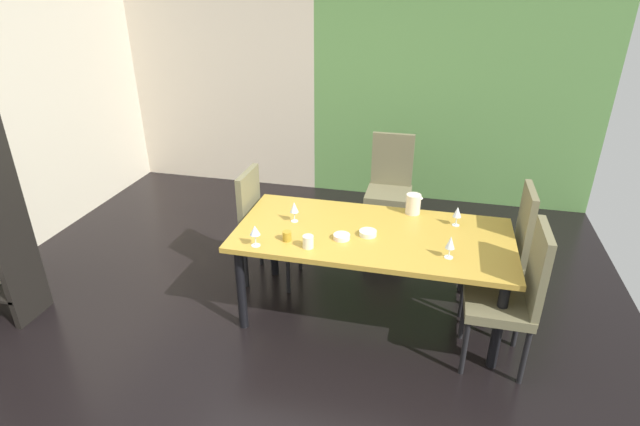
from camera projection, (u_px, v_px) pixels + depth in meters
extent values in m
cube|color=black|center=(270.00, 339.00, 3.78)|extent=(5.65, 6.02, 0.02)
cube|color=beige|center=(219.00, 79.00, 6.13)|extent=(2.45, 0.10, 2.61)
cube|color=#588744|center=(455.00, 91.00, 5.53)|extent=(3.21, 0.10, 2.61)
cube|color=#B68D33|center=(373.00, 235.00, 3.73)|extent=(2.05, 0.97, 0.04)
cylinder|color=black|center=(274.00, 240.00, 4.42)|extent=(0.07, 0.07, 0.70)
cylinder|color=black|center=(491.00, 266.00, 4.03)|extent=(0.07, 0.07, 0.70)
cylinder|color=black|center=(241.00, 288.00, 3.75)|extent=(0.07, 0.07, 0.70)
cylinder|color=black|center=(498.00, 325.00, 3.36)|extent=(0.07, 0.07, 0.70)
cube|color=#696345|center=(498.00, 304.00, 3.36)|extent=(0.44, 0.44, 0.07)
cube|color=#696345|center=(538.00, 271.00, 3.19)|extent=(0.05, 0.42, 0.60)
cylinder|color=black|center=(465.00, 348.00, 3.35)|extent=(0.04, 0.04, 0.44)
cylinder|color=black|center=(464.00, 314.00, 3.68)|extent=(0.04, 0.04, 0.44)
cylinder|color=black|center=(524.00, 357.00, 3.27)|extent=(0.04, 0.04, 0.44)
cylinder|color=black|center=(518.00, 322.00, 3.60)|extent=(0.04, 0.04, 0.44)
cube|color=#696345|center=(273.00, 231.00, 4.31)|extent=(0.44, 0.44, 0.07)
cube|color=#696345|center=(249.00, 201.00, 4.24)|extent=(0.05, 0.42, 0.53)
cylinder|color=black|center=(300.00, 249.00, 4.55)|extent=(0.04, 0.04, 0.44)
cylinder|color=black|center=(288.00, 270.00, 4.21)|extent=(0.04, 0.04, 0.44)
cylinder|color=black|center=(261.00, 244.00, 4.63)|extent=(0.04, 0.04, 0.44)
cylinder|color=black|center=(246.00, 265.00, 4.29)|extent=(0.04, 0.04, 0.44)
cube|color=#696345|center=(388.00, 195.00, 5.02)|extent=(0.44, 0.44, 0.07)
cube|color=#696345|center=(392.00, 161.00, 5.07)|extent=(0.42, 0.05, 0.58)
cylinder|color=black|center=(404.00, 228.00, 4.92)|extent=(0.04, 0.04, 0.44)
cylinder|color=black|center=(366.00, 223.00, 5.00)|extent=(0.04, 0.04, 0.44)
cylinder|color=black|center=(407.00, 211.00, 5.25)|extent=(0.04, 0.04, 0.44)
cylinder|color=black|center=(371.00, 208.00, 5.33)|extent=(0.04, 0.04, 0.44)
cube|color=#696345|center=(491.00, 257.00, 3.93)|extent=(0.44, 0.44, 0.07)
cube|color=#696345|center=(525.00, 226.00, 3.76)|extent=(0.05, 0.42, 0.59)
cylinder|color=black|center=(463.00, 294.00, 3.91)|extent=(0.04, 0.04, 0.44)
cylinder|color=black|center=(462.00, 268.00, 4.24)|extent=(0.04, 0.04, 0.44)
cylinder|color=black|center=(514.00, 300.00, 3.83)|extent=(0.04, 0.04, 0.44)
cylinder|color=black|center=(509.00, 274.00, 4.16)|extent=(0.04, 0.04, 0.44)
cube|color=black|center=(3.00, 208.00, 3.60)|extent=(0.05, 0.35, 1.91)
cylinder|color=silver|center=(256.00, 245.00, 3.54)|extent=(0.06, 0.06, 0.00)
cylinder|color=silver|center=(256.00, 240.00, 3.52)|extent=(0.01, 0.01, 0.08)
cone|color=silver|center=(255.00, 230.00, 3.49)|extent=(0.07, 0.07, 0.07)
cylinder|color=silver|center=(449.00, 257.00, 3.39)|extent=(0.06, 0.06, 0.00)
cylinder|color=silver|center=(449.00, 253.00, 3.38)|extent=(0.01, 0.01, 0.07)
cone|color=silver|center=(451.00, 242.00, 3.34)|extent=(0.06, 0.06, 0.09)
cylinder|color=silver|center=(295.00, 221.00, 3.88)|extent=(0.06, 0.06, 0.00)
cylinder|color=silver|center=(294.00, 216.00, 3.87)|extent=(0.01, 0.01, 0.08)
cone|color=silver|center=(294.00, 207.00, 3.83)|extent=(0.07, 0.07, 0.08)
cylinder|color=silver|center=(456.00, 225.00, 3.82)|extent=(0.06, 0.06, 0.00)
cylinder|color=silver|center=(456.00, 221.00, 3.81)|extent=(0.01, 0.01, 0.07)
cone|color=silver|center=(457.00, 212.00, 3.77)|extent=(0.06, 0.06, 0.08)
cylinder|color=silver|center=(368.00, 233.00, 3.67)|extent=(0.13, 0.13, 0.04)
cylinder|color=#FEE3D2|center=(342.00, 237.00, 3.62)|extent=(0.12, 0.12, 0.04)
cylinder|color=#A88323|center=(287.00, 236.00, 3.59)|extent=(0.06, 0.06, 0.07)
cylinder|color=beige|center=(308.00, 242.00, 3.50)|extent=(0.08, 0.08, 0.09)
cylinder|color=beige|center=(413.00, 204.00, 3.98)|extent=(0.12, 0.12, 0.16)
cone|color=beige|center=(421.00, 197.00, 3.94)|extent=(0.04, 0.04, 0.03)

